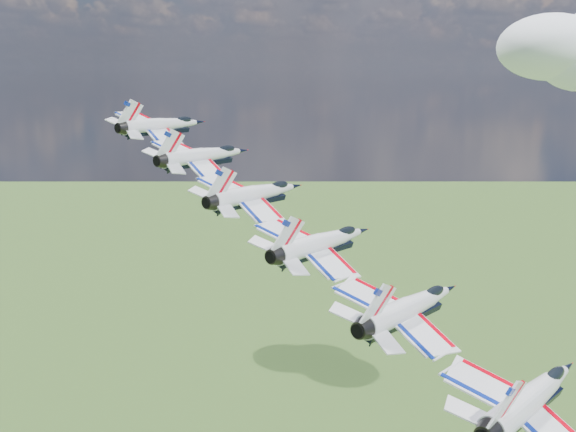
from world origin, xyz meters
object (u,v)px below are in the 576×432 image
(jet_5, at_px, (533,396))
(jet_4, at_px, (411,306))
(jet_3, at_px, (323,242))
(jet_0, at_px, (164,125))
(jet_2, at_px, (257,193))
(jet_1, at_px, (205,155))

(jet_5, bearing_deg, jet_4, 163.92)
(jet_3, xyz_separation_m, jet_5, (17.54, -14.47, -5.33))
(jet_0, xyz_separation_m, jet_2, (17.54, -14.47, -5.33))
(jet_0, bearing_deg, jet_2, -16.08)
(jet_0, height_order, jet_2, jet_0)
(jet_1, bearing_deg, jet_2, -16.08)
(jet_0, height_order, jet_3, jet_0)
(jet_4, bearing_deg, jet_0, 163.92)
(jet_2, xyz_separation_m, jet_4, (17.54, -14.47, -5.33))
(jet_1, xyz_separation_m, jet_4, (26.32, -21.70, -7.99))
(jet_3, distance_m, jet_4, 11.68)
(jet_4, xyz_separation_m, jet_5, (8.77, -7.23, -2.66))
(jet_5, bearing_deg, jet_2, 163.92)
(jet_1, bearing_deg, jet_0, 163.92)
(jet_4, bearing_deg, jet_3, 163.92)
(jet_2, relative_size, jet_3, 1.00)
(jet_4, height_order, jet_5, jet_4)
(jet_0, bearing_deg, jet_4, -16.08)
(jet_0, distance_m, jet_3, 35.03)
(jet_2, bearing_deg, jet_5, -16.08)
(jet_0, height_order, jet_4, jet_0)
(jet_2, bearing_deg, jet_4, -16.08)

